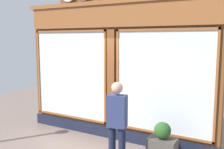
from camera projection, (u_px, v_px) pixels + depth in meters
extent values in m
cube|color=brown|center=(115.00, 73.00, 6.46)|extent=(5.07, 0.30, 3.30)
cube|color=#191E33|center=(112.00, 133.00, 6.52)|extent=(5.07, 0.08, 0.28)
cube|color=brown|center=(111.00, 16.00, 6.11)|extent=(4.97, 0.08, 0.53)
cube|color=brown|center=(112.00, 2.00, 6.08)|extent=(5.17, 0.20, 0.10)
cube|color=silver|center=(163.00, 83.00, 5.70)|extent=(2.18, 0.02, 2.26)
cube|color=brown|center=(164.00, 29.00, 5.53)|extent=(2.28, 0.04, 0.05)
cube|color=brown|center=(161.00, 133.00, 5.84)|extent=(2.28, 0.04, 0.05)
cube|color=brown|center=(216.00, 87.00, 5.14)|extent=(0.05, 0.04, 2.36)
cube|color=brown|center=(118.00, 79.00, 6.23)|extent=(0.05, 0.04, 2.36)
cube|color=silver|center=(70.00, 75.00, 6.97)|extent=(2.18, 0.02, 2.26)
cube|color=brown|center=(69.00, 31.00, 6.79)|extent=(2.28, 0.04, 0.05)
cube|color=brown|center=(70.00, 116.00, 7.11)|extent=(2.28, 0.04, 0.05)
cube|color=brown|center=(39.00, 72.00, 7.49)|extent=(0.05, 0.04, 2.36)
cube|color=brown|center=(105.00, 78.00, 6.40)|extent=(0.05, 0.04, 2.36)
cube|color=brown|center=(111.00, 78.00, 6.32)|extent=(0.20, 0.10, 2.36)
cylinder|color=#191E38|center=(112.00, 146.00, 5.04)|extent=(0.14, 0.14, 0.82)
cylinder|color=#191E38|center=(122.00, 148.00, 4.97)|extent=(0.14, 0.14, 0.82)
cube|color=navy|center=(117.00, 111.00, 4.91)|extent=(0.39, 0.28, 0.62)
sphere|color=tan|center=(117.00, 88.00, 4.84)|extent=(0.22, 0.22, 0.22)
sphere|color=#285623|center=(163.00, 130.00, 5.07)|extent=(0.33, 0.33, 0.33)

